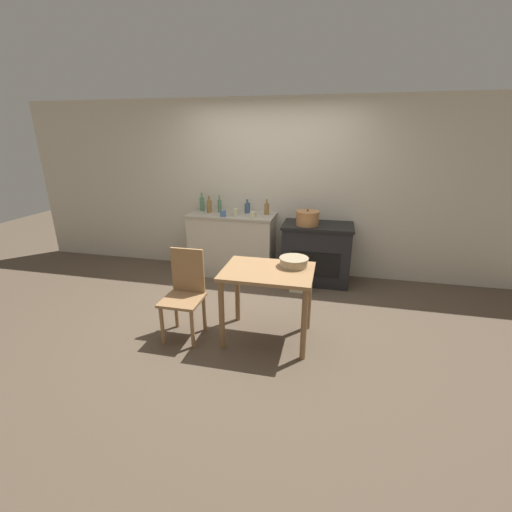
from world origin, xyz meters
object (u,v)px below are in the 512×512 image
at_px(work_table, 268,282).
at_px(bottle_center, 267,209).
at_px(mixing_bowl_large, 294,261).
at_px(cup_center_right, 253,215).
at_px(bottle_far_left, 247,208).
at_px(bottle_left, 220,206).
at_px(bottle_mid_left, 202,204).
at_px(chair, 185,292).
at_px(stock_pot, 307,218).
at_px(bottle_center_left, 209,206).
at_px(cup_mid_right, 223,213).
at_px(cup_right, 235,212).
at_px(stove, 316,253).
at_px(flour_sack, 298,277).

bearing_deg(work_table, bottle_center, 101.68).
bearing_deg(mixing_bowl_large, cup_center_right, 118.88).
xyz_separation_m(bottle_far_left, cup_center_right, (0.15, -0.26, -0.04)).
distance_m(bottle_left, bottle_mid_left, 0.30).
distance_m(chair, bottle_left, 1.94).
xyz_separation_m(stock_pot, bottle_center_left, (-1.47, 0.12, 0.08)).
xyz_separation_m(work_table, cup_mid_right, (-0.94, 1.48, 0.34)).
relative_size(bottle_center_left, bottle_center, 1.11).
distance_m(bottle_left, cup_right, 0.35).
xyz_separation_m(chair, mixing_bowl_large, (1.10, 0.27, 0.33)).
bearing_deg(stock_pot, cup_mid_right, -176.08).
distance_m(mixing_bowl_large, cup_center_right, 1.56).
xyz_separation_m(stove, chair, (-1.26, -1.75, 0.06)).
relative_size(bottle_left, bottle_mid_left, 0.93).
bearing_deg(chair, stove, 53.91).
distance_m(stock_pot, cup_center_right, 0.77).
bearing_deg(bottle_center_left, cup_mid_right, -35.21).
xyz_separation_m(work_table, stock_pot, (0.25, 1.56, 0.32)).
bearing_deg(cup_center_right, bottle_mid_left, 162.73).
bearing_deg(bottle_left, cup_center_right, -21.48).
bearing_deg(cup_mid_right, bottle_far_left, 47.74).
relative_size(flour_sack, stock_pot, 1.23).
bearing_deg(bottle_left, bottle_center_left, -153.55).
bearing_deg(stock_pot, bottle_center, 163.81).
bearing_deg(chair, stock_pot, 56.05).
xyz_separation_m(mixing_bowl_large, bottle_center, (-0.60, 1.58, 0.20)).
bearing_deg(stove, bottle_mid_left, 175.08).
bearing_deg(mixing_bowl_large, bottle_mid_left, 134.78).
bearing_deg(chair, bottle_center_left, 101.20).
bearing_deg(bottle_center, cup_mid_right, -156.06).
xyz_separation_m(chair, stock_pot, (1.11, 1.67, 0.46)).
bearing_deg(bottle_center, cup_right, -157.86).
distance_m(bottle_mid_left, cup_right, 0.64).
distance_m(bottle_center, cup_mid_right, 0.64).
height_order(bottle_left, bottle_mid_left, bottle_mid_left).
height_order(bottle_far_left, bottle_left, bottle_left).
distance_m(flour_sack, bottle_center, 1.12).
height_order(work_table, mixing_bowl_large, mixing_bowl_large).
bearing_deg(cup_mid_right, bottle_left, 117.96).
height_order(bottle_center_left, cup_right, bottle_center_left).
height_order(stove, cup_mid_right, cup_mid_right).
height_order(work_table, bottle_left, bottle_left).
bearing_deg(bottle_mid_left, cup_center_right, -17.27).
height_order(stove, cup_right, cup_right).
distance_m(work_table, cup_mid_right, 1.79).
height_order(stove, bottle_center, bottle_center).
bearing_deg(bottle_far_left, bottle_mid_left, 179.43).
bearing_deg(mixing_bowl_large, bottle_far_left, 119.01).
distance_m(bottle_far_left, bottle_left, 0.42).
bearing_deg(work_table, mixing_bowl_large, 33.99).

